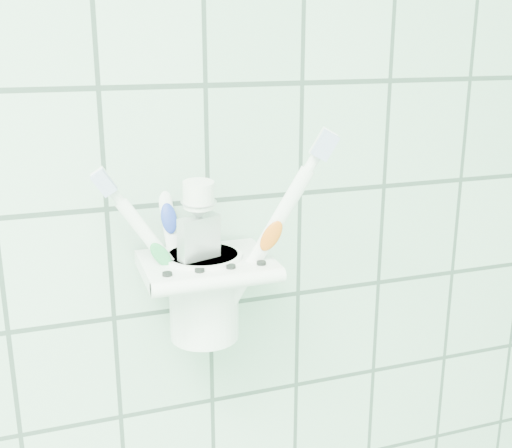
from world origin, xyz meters
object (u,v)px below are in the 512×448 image
toothbrush_blue (184,224)px  toothbrush_orange (210,222)px  holder_bracket (206,266)px  toothbrush_pink (219,233)px  toothpaste_tube (198,246)px  cup (204,292)px

toothbrush_blue → toothbrush_orange: toothbrush_orange is taller
holder_bracket → toothbrush_pink: 0.03m
toothbrush_pink → toothpaste_tube: size_ratio=1.21×
cup → holder_bracket: bearing=-64.2°
toothpaste_tube → toothbrush_orange: bearing=-60.3°
holder_bracket → toothpaste_tube: toothpaste_tube is taller
toothbrush_orange → toothbrush_pink: bearing=38.7°
toothbrush_blue → toothbrush_orange: (0.02, -0.02, 0.00)m
cup → toothbrush_blue: bearing=172.9°
toothbrush_orange → toothbrush_blue: bearing=150.9°
toothbrush_blue → holder_bracket: bearing=-14.1°
cup → toothpaste_tube: size_ratio=0.56×
toothbrush_orange → toothpaste_tube: size_ratio=1.40×
cup → toothbrush_pink: 0.06m
toothbrush_pink → toothbrush_orange: (-0.01, -0.00, 0.01)m
toothbrush_blue → toothpaste_tube: bearing=-32.9°
holder_bracket → cup: same height
toothbrush_orange → toothpaste_tube: 0.03m
toothbrush_pink → toothpaste_tube: 0.02m
toothbrush_pink → toothbrush_orange: 0.02m
toothbrush_blue → toothpaste_tube: 0.02m
holder_bracket → toothbrush_pink: (0.01, -0.01, 0.03)m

